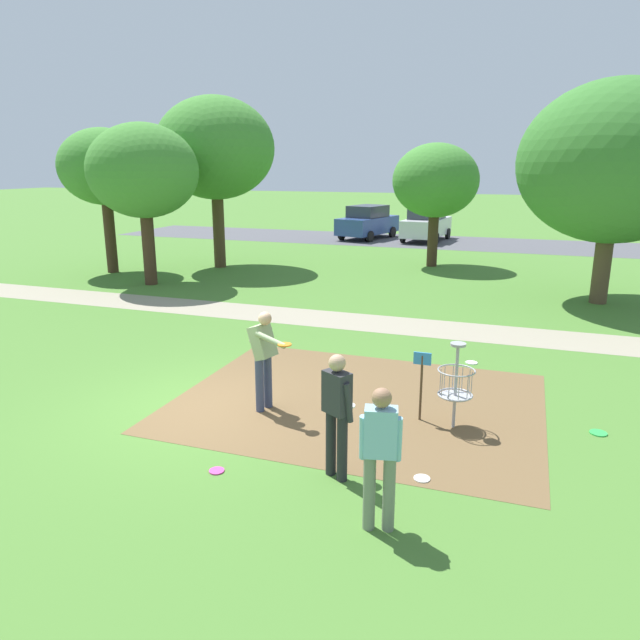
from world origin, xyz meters
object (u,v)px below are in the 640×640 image
object	(u,v)px
disc_golf_basket	(452,382)
tree_mid_right	(104,168)
tree_near_right	(143,172)
tree_mid_center	(215,149)
player_waiting_left	(380,451)
parked_car_leftmost	(368,222)
frisbee_far_right	(422,479)
tree_mid_left	(436,181)
tree_near_left	(615,163)
player_foreground_watching	(264,354)
frisbee_by_tee	(217,471)
frisbee_mid_grass	(471,363)
player_throwing	(337,409)
frisbee_far_left	(598,433)
parked_car_center_left	(426,224)

from	to	relation	value
disc_golf_basket	tree_mid_right	xyz separation A→B (m)	(-14.11, 9.73, 3.17)
tree_near_right	tree_mid_right	bearing A→B (deg)	151.34
disc_golf_basket	tree_mid_center	size ratio (longest dim) A/B	0.21
player_waiting_left	tree_near_right	distance (m)	15.88
player_waiting_left	parked_car_leftmost	size ratio (longest dim) A/B	0.38
frisbee_far_right	parked_car_leftmost	distance (m)	26.29
player_waiting_left	tree_mid_left	distance (m)	18.57
tree_near_right	parked_car_leftmost	bearing A→B (deg)	76.34
tree_near_left	tree_mid_left	distance (m)	7.68
disc_golf_basket	player_foreground_watching	size ratio (longest dim) A/B	0.81
disc_golf_basket	frisbee_far_right	distance (m)	1.92
frisbee_far_right	tree_mid_right	size ratio (longest dim) A/B	0.04
tree_mid_center	tree_mid_right	xyz separation A→B (m)	(-3.32, -2.46, -0.71)
parked_car_leftmost	disc_golf_basket	bearing A→B (deg)	-72.03
frisbee_by_tee	tree_near_right	bearing A→B (deg)	128.54
frisbee_mid_grass	tree_near_left	bearing A→B (deg)	66.39
player_throwing	frisbee_far_right	world-z (taller)	player_throwing
tree_mid_right	parked_car_leftmost	world-z (taller)	tree_mid_right
frisbee_far_right	tree_mid_left	world-z (taller)	tree_mid_left
frisbee_mid_grass	disc_golf_basket	bearing A→B (deg)	-90.62
frisbee_far_left	tree_mid_right	world-z (taller)	tree_mid_right
player_foreground_watching	tree_near_left	distance (m)	12.63
frisbee_far_left	tree_mid_left	world-z (taller)	tree_mid_left
player_waiting_left	parked_car_leftmost	world-z (taller)	parked_car_leftmost
tree_mid_left	parked_car_center_left	world-z (taller)	tree_mid_left
player_throwing	frisbee_far_right	distance (m)	1.48
frisbee_far_left	tree_mid_right	distance (m)	19.15
disc_golf_basket	tree_near_right	xyz separation A→B (m)	(-11.30, 8.19, 3.05)
player_throwing	tree_near_right	world-z (taller)	tree_near_right
tree_near_left	tree_mid_right	size ratio (longest dim) A/B	1.19
frisbee_mid_grass	parked_car_leftmost	size ratio (longest dim) A/B	0.05
parked_car_leftmost	player_waiting_left	bearing A→B (deg)	-74.80
tree_mid_right	parked_car_leftmost	bearing A→B (deg)	64.57
tree_mid_right	frisbee_far_left	bearing A→B (deg)	-29.50
frisbee_far_right	tree_mid_center	distance (m)	18.16
tree_mid_center	frisbee_far_left	bearing A→B (deg)	-41.98
tree_mid_center	player_foreground_watching	bearing A→B (deg)	-58.33
player_foreground_watching	player_waiting_left	distance (m)	3.74
player_throwing	parked_car_leftmost	distance (m)	26.29
frisbee_by_tee	parked_car_center_left	size ratio (longest dim) A/B	0.05
tree_near_left	tree_mid_left	world-z (taller)	tree_near_left
player_waiting_left	tree_near_left	distance (m)	14.06
frisbee_far_left	parked_car_leftmost	size ratio (longest dim) A/B	0.06
player_throwing	tree_mid_left	distance (m)	17.57
frisbee_far_left	tree_mid_right	xyz separation A→B (m)	(-16.32, 9.23, 3.91)
player_waiting_left	tree_near_right	size ratio (longest dim) A/B	0.32
tree_mid_right	parked_car_center_left	size ratio (longest dim) A/B	1.23
frisbee_by_tee	frisbee_mid_grass	xyz separation A→B (m)	(2.82, 5.76, 0.00)
disc_golf_basket	frisbee_by_tee	size ratio (longest dim) A/B	6.69
tree_near_left	tree_mid_right	bearing A→B (deg)	-178.29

